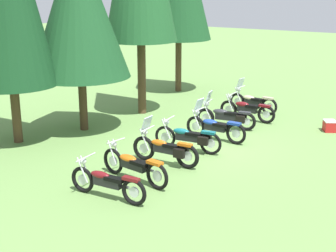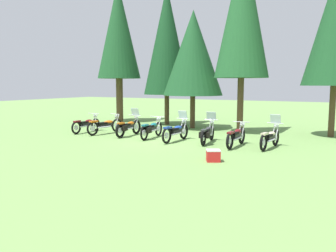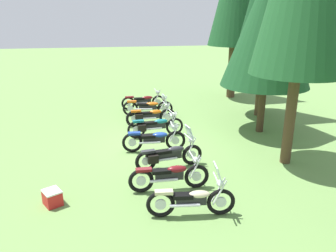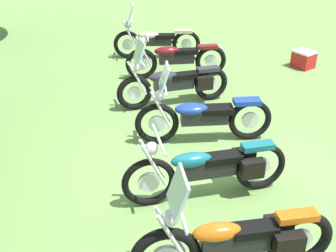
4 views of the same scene
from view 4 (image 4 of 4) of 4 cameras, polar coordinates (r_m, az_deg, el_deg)
ground_plane at (r=6.59m, az=4.33°, el=-5.25°), size 80.00×80.00×0.00m
motorcycle_2 at (r=4.68m, az=9.23°, el=-15.02°), size 0.75×2.23×1.39m
motorcycle_3 at (r=5.72m, az=5.62°, el=-5.60°), size 0.77×2.30×1.02m
motorcycle_4 at (r=6.98m, az=4.65°, el=1.38°), size 0.61×2.29×1.37m
motorcycle_5 at (r=8.26m, az=0.94°, el=5.83°), size 0.76×2.25×1.36m
motorcycle_6 at (r=9.58m, az=1.01°, el=9.11°), size 0.75×2.28×1.01m
motorcycle_7 at (r=10.81m, az=-1.68°, el=11.46°), size 0.69×2.18×1.36m
picnic_cooler at (r=10.75m, az=17.78°, el=8.57°), size 0.60×0.58×0.41m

